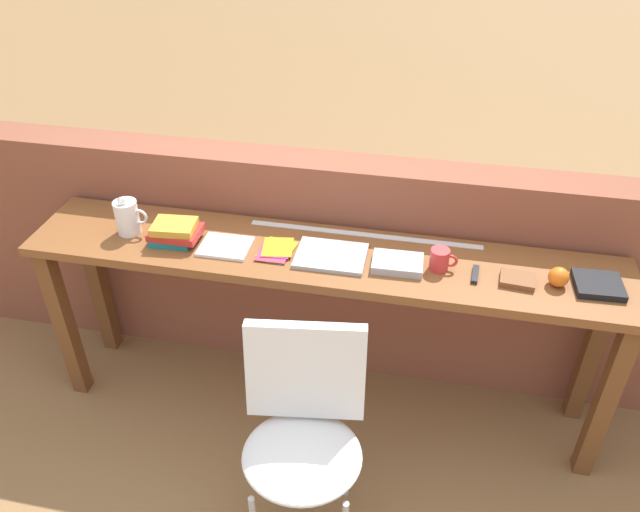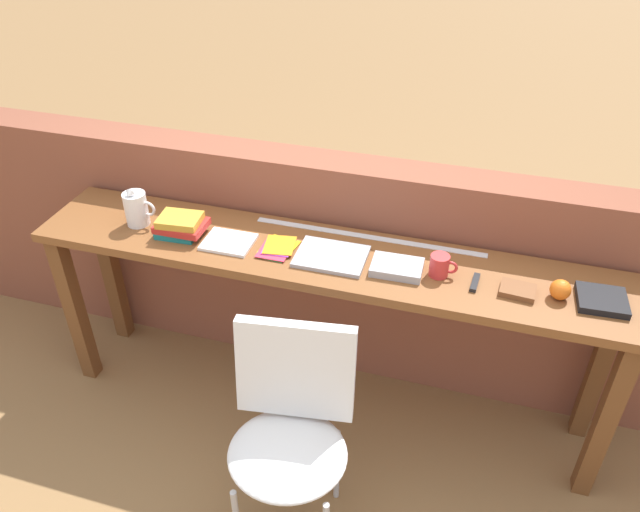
{
  "view_description": "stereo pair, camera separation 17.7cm",
  "coord_description": "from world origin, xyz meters",
  "px_view_note": "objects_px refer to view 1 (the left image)",
  "views": [
    {
      "loc": [
        0.41,
        -1.76,
        2.35
      ],
      "look_at": [
        0.0,
        0.25,
        0.9
      ],
      "focal_mm": 35.0,
      "sensor_mm": 36.0,
      "label": 1
    },
    {
      "loc": [
        0.58,
        -1.72,
        2.35
      ],
      "look_at": [
        0.0,
        0.25,
        0.9
      ],
      "focal_mm": 35.0,
      "sensor_mm": 36.0,
      "label": 2
    }
  ],
  "objects_px": {
    "pamphlet_pile_colourful": "(276,249)",
    "book_repair_rightmost": "(598,285)",
    "book_open_centre": "(331,256)",
    "mug": "(440,260)",
    "chair_white_moulded": "(303,427)",
    "magazine_cycling": "(225,247)",
    "leather_journal_brown": "(517,280)",
    "book_stack_leftmost": "(175,232)",
    "sports_ball_small": "(559,277)",
    "pitcher_white": "(128,217)",
    "multitool_folded": "(475,274)"
  },
  "relations": [
    {
      "from": "chair_white_moulded",
      "to": "book_repair_rightmost",
      "type": "xyz_separation_m",
      "value": [
        1.02,
        0.59,
        0.37
      ]
    },
    {
      "from": "mug",
      "to": "chair_white_moulded",
      "type": "bearing_deg",
      "value": -125.65
    },
    {
      "from": "pitcher_white",
      "to": "leather_journal_brown",
      "type": "relative_size",
      "value": 1.41
    },
    {
      "from": "magazine_cycling",
      "to": "leather_journal_brown",
      "type": "xyz_separation_m",
      "value": [
        1.18,
        0.0,
        0.01
      ]
    },
    {
      "from": "chair_white_moulded",
      "to": "book_stack_leftmost",
      "type": "distance_m",
      "value": 0.97
    },
    {
      "from": "chair_white_moulded",
      "to": "multitool_folded",
      "type": "height_order",
      "value": "multitool_folded"
    },
    {
      "from": "chair_white_moulded",
      "to": "book_stack_leftmost",
      "type": "height_order",
      "value": "book_stack_leftmost"
    },
    {
      "from": "pitcher_white",
      "to": "book_stack_leftmost",
      "type": "bearing_deg",
      "value": -6.22
    },
    {
      "from": "book_stack_leftmost",
      "to": "leather_journal_brown",
      "type": "height_order",
      "value": "book_stack_leftmost"
    },
    {
      "from": "pamphlet_pile_colourful",
      "to": "book_repair_rightmost",
      "type": "relative_size",
      "value": 1.04
    },
    {
      "from": "magazine_cycling",
      "to": "leather_journal_brown",
      "type": "bearing_deg",
      "value": -0.35
    },
    {
      "from": "leather_journal_brown",
      "to": "book_repair_rightmost",
      "type": "xyz_separation_m",
      "value": [
        0.3,
        0.03,
        0.0
      ]
    },
    {
      "from": "book_stack_leftmost",
      "to": "magazine_cycling",
      "type": "distance_m",
      "value": 0.23
    },
    {
      "from": "magazine_cycling",
      "to": "book_open_centre",
      "type": "relative_size",
      "value": 0.73
    },
    {
      "from": "chair_white_moulded",
      "to": "pamphlet_pile_colourful",
      "type": "relative_size",
      "value": 4.83
    },
    {
      "from": "pitcher_white",
      "to": "pamphlet_pile_colourful",
      "type": "bearing_deg",
      "value": -0.84
    },
    {
      "from": "pamphlet_pile_colourful",
      "to": "mug",
      "type": "xyz_separation_m",
      "value": [
        0.66,
        0.01,
        0.04
      ]
    },
    {
      "from": "pamphlet_pile_colourful",
      "to": "book_repair_rightmost",
      "type": "distance_m",
      "value": 1.26
    },
    {
      "from": "leather_journal_brown",
      "to": "sports_ball_small",
      "type": "xyz_separation_m",
      "value": [
        0.15,
        0.01,
        0.03
      ]
    },
    {
      "from": "mug",
      "to": "leather_journal_brown",
      "type": "relative_size",
      "value": 0.85
    },
    {
      "from": "magazine_cycling",
      "to": "multitool_folded",
      "type": "xyz_separation_m",
      "value": [
        1.02,
        0.01,
        0.0
      ]
    },
    {
      "from": "pamphlet_pile_colourful",
      "to": "sports_ball_small",
      "type": "xyz_separation_m",
      "value": [
        1.11,
        -0.01,
        0.03
      ]
    },
    {
      "from": "pitcher_white",
      "to": "sports_ball_small",
      "type": "distance_m",
      "value": 1.76
    },
    {
      "from": "pamphlet_pile_colourful",
      "to": "multitool_folded",
      "type": "xyz_separation_m",
      "value": [
        0.81,
        -0.01,
        0.0
      ]
    },
    {
      "from": "leather_journal_brown",
      "to": "book_repair_rightmost",
      "type": "bearing_deg",
      "value": 10.14
    },
    {
      "from": "pitcher_white",
      "to": "book_stack_leftmost",
      "type": "xyz_separation_m",
      "value": [
        0.22,
        -0.02,
        -0.03
      ]
    },
    {
      "from": "book_stack_leftmost",
      "to": "leather_journal_brown",
      "type": "xyz_separation_m",
      "value": [
        1.4,
        -0.01,
        -0.03
      ]
    },
    {
      "from": "book_stack_leftmost",
      "to": "magazine_cycling",
      "type": "bearing_deg",
      "value": -2.26
    },
    {
      "from": "chair_white_moulded",
      "to": "pitcher_white",
      "type": "bearing_deg",
      "value": 146.45
    },
    {
      "from": "mug",
      "to": "pitcher_white",
      "type": "bearing_deg",
      "value": 179.89
    },
    {
      "from": "sports_ball_small",
      "to": "book_repair_rightmost",
      "type": "bearing_deg",
      "value": 5.39
    },
    {
      "from": "book_stack_leftmost",
      "to": "multitool_folded",
      "type": "bearing_deg",
      "value": 0.04
    },
    {
      "from": "book_open_centre",
      "to": "mug",
      "type": "xyz_separation_m",
      "value": [
        0.43,
        0.01,
        0.04
      ]
    },
    {
      "from": "pitcher_white",
      "to": "mug",
      "type": "distance_m",
      "value": 1.32
    },
    {
      "from": "book_repair_rightmost",
      "to": "book_open_centre",
      "type": "bearing_deg",
      "value": 177.69
    },
    {
      "from": "pitcher_white",
      "to": "book_stack_leftmost",
      "type": "distance_m",
      "value": 0.22
    },
    {
      "from": "book_open_centre",
      "to": "mug",
      "type": "height_order",
      "value": "mug"
    },
    {
      "from": "magazine_cycling",
      "to": "book_stack_leftmost",
      "type": "bearing_deg",
      "value": 177.36
    },
    {
      "from": "magazine_cycling",
      "to": "multitool_folded",
      "type": "height_order",
      "value": "multitool_folded"
    },
    {
      "from": "mug",
      "to": "book_repair_rightmost",
      "type": "bearing_deg",
      "value": -0.19
    },
    {
      "from": "pamphlet_pile_colourful",
      "to": "mug",
      "type": "relative_size",
      "value": 1.68
    },
    {
      "from": "book_open_centre",
      "to": "mug",
      "type": "relative_size",
      "value": 2.57
    },
    {
      "from": "leather_journal_brown",
      "to": "book_repair_rightmost",
      "type": "height_order",
      "value": "book_repair_rightmost"
    },
    {
      "from": "pamphlet_pile_colourful",
      "to": "book_repair_rightmost",
      "type": "bearing_deg",
      "value": 0.23
    },
    {
      "from": "chair_white_moulded",
      "to": "pamphlet_pile_colourful",
      "type": "bearing_deg",
      "value": 112.47
    },
    {
      "from": "pitcher_white",
      "to": "sports_ball_small",
      "type": "xyz_separation_m",
      "value": [
        1.76,
        -0.02,
        -0.04
      ]
    },
    {
      "from": "book_stack_leftmost",
      "to": "sports_ball_small",
      "type": "height_order",
      "value": "book_stack_leftmost"
    },
    {
      "from": "book_stack_leftmost",
      "to": "leather_journal_brown",
      "type": "distance_m",
      "value": 1.4
    },
    {
      "from": "mug",
      "to": "leather_journal_brown",
      "type": "bearing_deg",
      "value": -5.61
    },
    {
      "from": "chair_white_moulded",
      "to": "book_repair_rightmost",
      "type": "distance_m",
      "value": 1.23
    }
  ]
}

